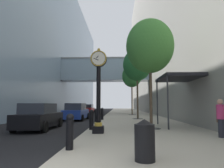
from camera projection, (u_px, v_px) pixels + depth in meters
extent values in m
plane|color=black|center=(107.00, 115.00, 30.86)|extent=(110.00, 110.00, 0.00)
cube|color=#ADA593|center=(129.00, 114.00, 33.74)|extent=(7.01, 80.00, 0.14)
cube|color=#758EA8|center=(40.00, 41.00, 35.55)|extent=(9.00, 80.00, 25.64)
cube|color=#849EB2|center=(106.00, 71.00, 34.14)|extent=(15.21, 3.20, 3.53)
cube|color=gray|center=(106.00, 60.00, 34.34)|extent=(15.21, 3.40, 0.24)
cube|color=gray|center=(173.00, 17.00, 35.23)|extent=(9.00, 80.00, 33.88)
cube|color=black|center=(98.00, 130.00, 10.05)|extent=(0.55, 0.55, 0.35)
cylinder|color=gold|center=(98.00, 124.00, 10.08)|extent=(0.39, 0.38, 0.18)
cylinder|color=black|center=(98.00, 94.00, 10.24)|extent=(0.22, 0.22, 2.84)
cylinder|color=black|center=(99.00, 59.00, 10.43)|extent=(0.84, 0.28, 0.84)
torus|color=gold|center=(98.00, 58.00, 10.27)|extent=(0.82, 0.05, 0.82)
cylinder|color=silver|center=(98.00, 58.00, 10.28)|extent=(0.69, 0.01, 0.69)
cylinder|color=silver|center=(99.00, 60.00, 10.57)|extent=(0.69, 0.01, 0.69)
sphere|color=gold|center=(99.00, 50.00, 10.48)|extent=(0.16, 0.16, 0.16)
cube|color=black|center=(97.00, 57.00, 10.28)|extent=(0.13, 0.01, 0.15)
cube|color=black|center=(96.00, 59.00, 10.27)|extent=(0.25, 0.01, 0.12)
cylinder|color=black|center=(70.00, 135.00, 6.37)|extent=(0.24, 0.24, 0.94)
sphere|color=black|center=(70.00, 117.00, 6.43)|extent=(0.26, 0.26, 0.26)
cylinder|color=black|center=(91.00, 121.00, 11.46)|extent=(0.24, 0.24, 0.94)
sphere|color=black|center=(91.00, 112.00, 11.52)|extent=(0.26, 0.26, 0.26)
cylinder|color=black|center=(96.00, 118.00, 14.00)|extent=(0.24, 0.24, 0.94)
sphere|color=black|center=(96.00, 111.00, 14.06)|extent=(0.26, 0.26, 0.26)
cylinder|color=black|center=(100.00, 116.00, 16.55)|extent=(0.24, 0.24, 0.94)
sphere|color=black|center=(100.00, 110.00, 16.60)|extent=(0.26, 0.26, 0.26)
cylinder|color=black|center=(102.00, 115.00, 19.09)|extent=(0.24, 0.24, 0.94)
sphere|color=black|center=(102.00, 109.00, 19.15)|extent=(0.26, 0.26, 0.26)
cylinder|color=#333335|center=(151.00, 128.00, 11.93)|extent=(1.10, 1.10, 0.02)
cylinder|color=#4C3D2D|center=(151.00, 96.00, 12.13)|extent=(0.18, 0.18, 3.94)
ellipsoid|color=#428438|center=(150.00, 46.00, 12.45)|extent=(2.94, 2.94, 3.38)
cylinder|color=#333335|center=(138.00, 119.00, 20.28)|extent=(1.10, 1.10, 0.02)
cylinder|color=#4C3D2D|center=(138.00, 97.00, 20.51)|extent=(0.18, 0.18, 4.46)
ellipsoid|color=#23602D|center=(137.00, 65.00, 20.86)|extent=(2.94, 2.94, 3.38)
cylinder|color=#333335|center=(132.00, 115.00, 28.64)|extent=(1.10, 1.10, 0.02)
cylinder|color=brown|center=(132.00, 99.00, 28.87)|extent=(0.18, 0.18, 4.51)
ellipsoid|color=#2D7033|center=(132.00, 76.00, 29.21)|extent=(2.83, 2.83, 3.25)
cylinder|color=black|center=(145.00, 142.00, 5.09)|extent=(0.52, 0.52, 0.92)
cone|color=black|center=(144.00, 122.00, 5.14)|extent=(0.53, 0.53, 0.16)
cylinder|color=#23232D|center=(221.00, 128.00, 8.71)|extent=(0.30, 0.30, 0.79)
cylinder|color=#C6336B|center=(220.00, 112.00, 8.78)|extent=(0.39, 0.39, 0.64)
sphere|color=tan|center=(220.00, 102.00, 8.83)|extent=(0.24, 0.24, 0.24)
cube|color=brown|center=(219.00, 120.00, 8.96)|extent=(0.22, 0.15, 0.24)
cube|color=black|center=(178.00, 78.00, 13.38)|extent=(2.40, 3.60, 0.20)
cylinder|color=#333338|center=(168.00, 102.00, 11.66)|extent=(0.10, 0.10, 3.20)
cylinder|color=#333338|center=(157.00, 102.00, 14.84)|extent=(0.10, 0.10, 3.20)
cube|color=slate|center=(79.00, 111.00, 28.52)|extent=(2.03, 4.73, 0.77)
cube|color=#282D38|center=(79.00, 107.00, 28.36)|extent=(1.74, 2.67, 0.63)
cylinder|color=black|center=(74.00, 113.00, 30.07)|extent=(0.24, 0.65, 0.64)
cylinder|color=black|center=(87.00, 113.00, 30.07)|extent=(0.24, 0.65, 0.64)
cylinder|color=black|center=(70.00, 114.00, 26.91)|extent=(0.24, 0.65, 0.64)
cylinder|color=black|center=(84.00, 114.00, 26.91)|extent=(0.24, 0.65, 0.64)
cube|color=#AD191E|center=(88.00, 110.00, 37.95)|extent=(1.86, 4.20, 0.79)
cube|color=#282D38|center=(88.00, 106.00, 37.82)|extent=(1.61, 2.36, 0.64)
cylinder|color=black|center=(85.00, 111.00, 39.38)|extent=(0.24, 0.65, 0.64)
cylinder|color=black|center=(94.00, 111.00, 39.28)|extent=(0.24, 0.65, 0.64)
cylinder|color=black|center=(82.00, 112.00, 36.57)|extent=(0.24, 0.65, 0.64)
cylinder|color=black|center=(92.00, 112.00, 36.47)|extent=(0.24, 0.65, 0.64)
cube|color=black|center=(40.00, 120.00, 12.72)|extent=(1.81, 4.55, 0.79)
cube|color=#282D38|center=(39.00, 109.00, 12.57)|extent=(1.58, 2.56, 0.65)
cylinder|color=black|center=(35.00, 122.00, 14.24)|extent=(0.23, 0.64, 0.64)
cylinder|color=black|center=(60.00, 122.00, 14.21)|extent=(0.23, 0.64, 0.64)
cylinder|color=black|center=(13.00, 127.00, 11.18)|extent=(0.23, 0.64, 0.64)
cylinder|color=black|center=(45.00, 127.00, 11.14)|extent=(0.23, 0.64, 0.64)
cube|color=navy|center=(76.00, 114.00, 20.29)|extent=(1.89, 4.56, 0.83)
cube|color=#282D38|center=(76.00, 107.00, 20.14)|extent=(1.64, 2.56, 0.68)
cylinder|color=black|center=(71.00, 116.00, 21.83)|extent=(0.23, 0.64, 0.64)
cylinder|color=black|center=(88.00, 116.00, 21.74)|extent=(0.23, 0.64, 0.64)
cylinder|color=black|center=(63.00, 118.00, 18.77)|extent=(0.23, 0.64, 0.64)
cylinder|color=black|center=(82.00, 118.00, 18.68)|extent=(0.23, 0.64, 0.64)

